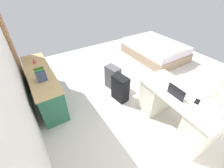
{
  "coord_description": "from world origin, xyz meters",
  "views": [
    {
      "loc": [
        -2.11,
        2.24,
        2.38
      ],
      "look_at": [
        -0.15,
        0.99,
        0.6
      ],
      "focal_mm": 24.23,
      "sensor_mm": 36.0,
      "label": 1
    }
  ],
  "objects_px": {
    "office_chair": "(201,91)",
    "laptop": "(178,94)",
    "desk": "(176,109)",
    "cell_phone_near_laptop": "(197,101)",
    "suitcase_spare_grey": "(113,77)",
    "computer_mouse": "(167,86)",
    "desk_lamp": "(219,102)",
    "credenza": "(44,86)",
    "suitcase_black": "(120,88)",
    "figurine_small": "(34,61)",
    "bed": "(155,50)"
  },
  "relations": [
    {
      "from": "desk",
      "to": "bed",
      "type": "distance_m",
      "value": 2.82
    },
    {
      "from": "credenza",
      "to": "desk_lamp",
      "type": "xyz_separation_m",
      "value": [
        -2.5,
        -1.82,
        0.62
      ]
    },
    {
      "from": "computer_mouse",
      "to": "laptop",
      "type": "bearing_deg",
      "value": 170.98
    },
    {
      "from": "desk_lamp",
      "to": "cell_phone_near_laptop",
      "type": "bearing_deg",
      "value": -16.07
    },
    {
      "from": "office_chair",
      "to": "laptop",
      "type": "xyz_separation_m",
      "value": [
        -0.03,
        0.9,
        0.36
      ]
    },
    {
      "from": "figurine_small",
      "to": "computer_mouse",
      "type": "bearing_deg",
      "value": -140.03
    },
    {
      "from": "desk",
      "to": "cell_phone_near_laptop",
      "type": "distance_m",
      "value": 0.43
    },
    {
      "from": "desk",
      "to": "computer_mouse",
      "type": "xyz_separation_m",
      "value": [
        0.27,
        0.05,
        0.36
      ]
    },
    {
      "from": "desk_lamp",
      "to": "suitcase_spare_grey",
      "type": "bearing_deg",
      "value": 9.03
    },
    {
      "from": "office_chair",
      "to": "computer_mouse",
      "type": "bearing_deg",
      "value": 74.83
    },
    {
      "from": "desk_lamp",
      "to": "computer_mouse",
      "type": "bearing_deg",
      "value": 2.07
    },
    {
      "from": "computer_mouse",
      "to": "desk_lamp",
      "type": "bearing_deg",
      "value": -175.74
    },
    {
      "from": "suitcase_spare_grey",
      "to": "desk",
      "type": "bearing_deg",
      "value": -177.1
    },
    {
      "from": "cell_phone_near_laptop",
      "to": "desk",
      "type": "bearing_deg",
      "value": -4.36
    },
    {
      "from": "laptop",
      "to": "desk_lamp",
      "type": "relative_size",
      "value": 0.92
    },
    {
      "from": "desk_lamp",
      "to": "desk",
      "type": "bearing_deg",
      "value": -2.36
    },
    {
      "from": "suitcase_black",
      "to": "cell_phone_near_laptop",
      "type": "bearing_deg",
      "value": -167.83
    },
    {
      "from": "cell_phone_near_laptop",
      "to": "figurine_small",
      "type": "xyz_separation_m",
      "value": [
        2.65,
        1.9,
        0.05
      ]
    },
    {
      "from": "office_chair",
      "to": "figurine_small",
      "type": "xyz_separation_m",
      "value": [
        2.37,
        2.64,
        0.36
      ]
    },
    {
      "from": "bed",
      "to": "credenza",
      "type": "bearing_deg",
      "value": 93.55
    },
    {
      "from": "suitcase_spare_grey",
      "to": "computer_mouse",
      "type": "distance_m",
      "value": 1.4
    },
    {
      "from": "cell_phone_near_laptop",
      "to": "figurine_small",
      "type": "height_order",
      "value": "figurine_small"
    },
    {
      "from": "desk",
      "to": "suitcase_black",
      "type": "height_order",
      "value": "desk"
    },
    {
      "from": "credenza",
      "to": "laptop",
      "type": "height_order",
      "value": "laptop"
    },
    {
      "from": "office_chair",
      "to": "laptop",
      "type": "height_order",
      "value": "same"
    },
    {
      "from": "desk",
      "to": "computer_mouse",
      "type": "height_order",
      "value": "computer_mouse"
    },
    {
      "from": "credenza",
      "to": "suitcase_black",
      "type": "height_order",
      "value": "credenza"
    },
    {
      "from": "figurine_small",
      "to": "bed",
      "type": "bearing_deg",
      "value": -93.12
    },
    {
      "from": "bed",
      "to": "computer_mouse",
      "type": "distance_m",
      "value": 2.69
    },
    {
      "from": "suitcase_spare_grey",
      "to": "computer_mouse",
      "type": "height_order",
      "value": "computer_mouse"
    },
    {
      "from": "cell_phone_near_laptop",
      "to": "desk_lamp",
      "type": "height_order",
      "value": "desk_lamp"
    },
    {
      "from": "desk",
      "to": "figurine_small",
      "type": "height_order",
      "value": "figurine_small"
    },
    {
      "from": "credenza",
      "to": "suitcase_spare_grey",
      "type": "bearing_deg",
      "value": -106.3
    },
    {
      "from": "office_chair",
      "to": "cell_phone_near_laptop",
      "type": "bearing_deg",
      "value": 110.78
    },
    {
      "from": "office_chair",
      "to": "credenza",
      "type": "height_order",
      "value": "office_chair"
    },
    {
      "from": "suitcase_spare_grey",
      "to": "computer_mouse",
      "type": "bearing_deg",
      "value": -176.59
    },
    {
      "from": "office_chair",
      "to": "suitcase_black",
      "type": "height_order",
      "value": "office_chair"
    },
    {
      "from": "laptop",
      "to": "computer_mouse",
      "type": "relative_size",
      "value": 3.18
    },
    {
      "from": "desk",
      "to": "desk_lamp",
      "type": "bearing_deg",
      "value": 177.64
    },
    {
      "from": "credenza",
      "to": "figurine_small",
      "type": "bearing_deg",
      "value": 0.21
    },
    {
      "from": "office_chair",
      "to": "laptop",
      "type": "bearing_deg",
      "value": 91.74
    },
    {
      "from": "suitcase_black",
      "to": "cell_phone_near_laptop",
      "type": "xyz_separation_m",
      "value": [
        -1.34,
        -0.5,
        0.44
      ]
    },
    {
      "from": "suitcase_black",
      "to": "figurine_small",
      "type": "xyz_separation_m",
      "value": [
        1.31,
        1.4,
        0.49
      ]
    },
    {
      "from": "suitcase_spare_grey",
      "to": "laptop",
      "type": "bearing_deg",
      "value": 179.42
    },
    {
      "from": "suitcase_spare_grey",
      "to": "cell_phone_near_laptop",
      "type": "xyz_separation_m",
      "value": [
        -1.8,
        -0.41,
        0.45
      ]
    },
    {
      "from": "suitcase_spare_grey",
      "to": "computer_mouse",
      "type": "xyz_separation_m",
      "value": [
        -1.28,
        -0.3,
        0.46
      ]
    },
    {
      "from": "desk_lamp",
      "to": "laptop",
      "type": "bearing_deg",
      "value": 8.63
    },
    {
      "from": "desk",
      "to": "office_chair",
      "type": "bearing_deg",
      "value": -87.05
    },
    {
      "from": "credenza",
      "to": "cell_phone_near_laptop",
      "type": "height_order",
      "value": "cell_phone_near_laptop"
    },
    {
      "from": "laptop",
      "to": "figurine_small",
      "type": "distance_m",
      "value": 2.96
    }
  ]
}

